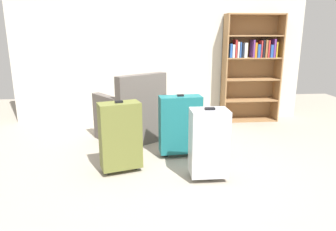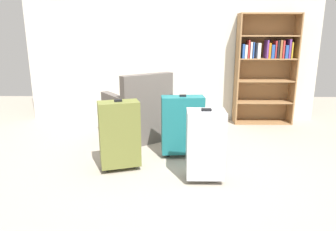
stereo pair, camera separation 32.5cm
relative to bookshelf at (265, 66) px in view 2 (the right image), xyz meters
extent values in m
plane|color=#9E9384|center=(-1.42, -1.99, -0.90)|extent=(8.02, 8.02, 0.00)
cube|color=beige|center=(-1.42, 0.19, 0.40)|extent=(4.58, 0.10, 2.60)
cube|color=olive|center=(-0.44, -0.03, -0.07)|extent=(0.02, 0.30, 1.67)
cube|color=olive|center=(0.43, -0.03, -0.07)|extent=(0.02, 0.30, 1.67)
cube|color=olive|center=(0.00, 0.11, -0.07)|extent=(0.89, 0.02, 1.67)
cube|color=olive|center=(0.00, -0.03, -0.89)|extent=(0.85, 0.28, 0.02)
cube|color=olive|center=(0.00, -0.03, -0.56)|extent=(0.85, 0.28, 0.02)
cube|color=olive|center=(0.00, -0.03, -0.22)|extent=(0.85, 0.28, 0.02)
cube|color=olive|center=(0.00, -0.03, 0.11)|extent=(0.85, 0.28, 0.02)
cube|color=olive|center=(0.00, -0.03, 0.44)|extent=(0.85, 0.28, 0.02)
cube|color=olive|center=(0.00, -0.03, 0.76)|extent=(0.85, 0.28, 0.02)
cube|color=#264C99|center=(-0.38, -0.06, 0.22)|extent=(0.03, 0.23, 0.21)
cube|color=silver|center=(-0.34, -0.09, 0.22)|extent=(0.03, 0.16, 0.20)
cube|color=#B22D2D|center=(-0.30, -0.08, 0.25)|extent=(0.02, 0.18, 0.27)
cube|color=silver|center=(-0.27, -0.06, 0.24)|extent=(0.03, 0.23, 0.24)
cube|color=#264C99|center=(-0.23, -0.08, 0.24)|extent=(0.02, 0.19, 0.23)
cube|color=silver|center=(-0.15, -0.09, 0.23)|extent=(0.04, 0.17, 0.22)
cube|color=#66337F|center=(-0.03, -0.08, 0.25)|extent=(0.02, 0.19, 0.26)
cube|color=orange|center=(0.00, -0.07, 0.23)|extent=(0.03, 0.21, 0.22)
cube|color=#264C99|center=(0.05, -0.07, 0.22)|extent=(0.04, 0.20, 0.20)
cube|color=#B22D2D|center=(0.09, -0.09, 0.25)|extent=(0.02, 0.17, 0.25)
cube|color=black|center=(0.13, -0.08, 0.25)|extent=(0.02, 0.19, 0.26)
cube|color=brown|center=(0.17, -0.07, 0.25)|extent=(0.03, 0.21, 0.26)
cube|color=#B22D2D|center=(0.21, -0.09, 0.25)|extent=(0.02, 0.17, 0.26)
cube|color=#264C99|center=(0.26, -0.05, 0.22)|extent=(0.04, 0.25, 0.19)
cube|color=#66337F|center=(0.30, -0.07, 0.26)|extent=(0.03, 0.21, 0.28)
cube|color=gold|center=(0.33, -0.07, 0.24)|extent=(0.02, 0.21, 0.23)
cube|color=#59514C|center=(-1.91, -0.78, -0.70)|extent=(0.98, 0.98, 0.40)
cube|color=gray|center=(-1.91, -0.78, -0.46)|extent=(0.75, 0.76, 0.08)
cube|color=#59514C|center=(-1.74, -1.02, -0.25)|extent=(0.64, 0.51, 0.50)
cube|color=#59514C|center=(-1.66, -0.61, -0.39)|extent=(0.49, 0.63, 0.22)
cube|color=#59514C|center=(-2.15, -0.96, -0.39)|extent=(0.49, 0.63, 0.22)
cylinder|color=#1E7F4C|center=(-1.30, -0.84, -0.85)|extent=(0.08, 0.08, 0.10)
torus|color=#1E7F4C|center=(-1.25, -0.84, -0.85)|extent=(0.06, 0.01, 0.06)
cube|color=#B7BABF|center=(-1.11, -2.05, -0.53)|extent=(0.36, 0.26, 0.65)
cube|color=black|center=(-1.11, -2.05, -0.19)|extent=(0.09, 0.05, 0.02)
cylinder|color=black|center=(-1.24, -2.05, -0.88)|extent=(0.05, 0.05, 0.05)
cylinder|color=black|center=(-0.99, -2.05, -0.88)|extent=(0.05, 0.05, 0.05)
cube|color=#19666B|center=(-1.31, -1.44, -0.52)|extent=(0.49, 0.24, 0.66)
cube|color=black|center=(-1.31, -1.44, -0.18)|extent=(0.07, 0.05, 0.02)
cylinder|color=black|center=(-1.47, -1.45, -0.88)|extent=(0.05, 0.05, 0.05)
cylinder|color=black|center=(-1.14, -1.43, -0.88)|extent=(0.05, 0.05, 0.05)
cube|color=brown|center=(-1.96, -1.81, -0.51)|extent=(0.45, 0.32, 0.68)
cube|color=black|center=(-1.96, -1.81, -0.16)|extent=(0.09, 0.06, 0.02)
cylinder|color=black|center=(-2.10, -1.85, -0.88)|extent=(0.06, 0.06, 0.05)
cylinder|color=black|center=(-1.83, -1.77, -0.88)|extent=(0.06, 0.06, 0.05)
camera|label=1|loc=(-1.75, -4.80, 0.49)|focal=33.14mm
camera|label=2|loc=(-1.42, -4.82, 0.49)|focal=33.14mm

